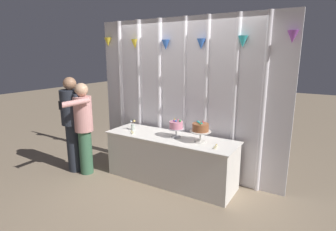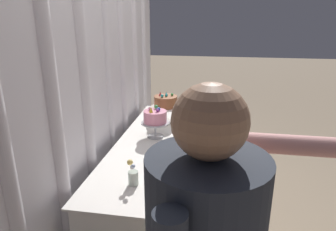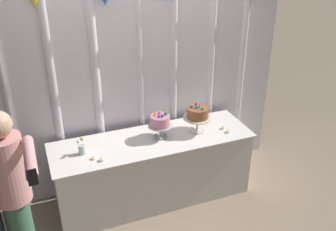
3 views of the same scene
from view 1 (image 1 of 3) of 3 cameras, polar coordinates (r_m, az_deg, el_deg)
ground_plane at (r=4.41m, az=-0.25°, el=-14.12°), size 24.00×24.00×0.00m
draped_curtain at (r=4.46m, az=2.79°, el=4.07°), size 3.34×0.15×2.57m
cake_table at (r=4.33m, az=0.45°, el=-9.19°), size 2.12×0.66×0.75m
cake_display_nearleft at (r=4.12m, az=1.73°, el=-2.18°), size 0.26×0.26×0.30m
cake_display_nearright at (r=3.92m, az=6.90°, el=-2.74°), size 0.31×0.31×0.32m
flower_vase at (r=4.58m, az=-7.47°, el=-2.20°), size 0.08×0.08×0.17m
tealight_far_left at (r=4.45m, az=-7.72°, el=-3.47°), size 0.04×0.04×0.03m
tealight_near_left at (r=4.36m, az=-7.51°, el=-3.76°), size 0.05×0.05×0.04m
tealight_near_right at (r=3.81m, az=10.22°, el=-6.34°), size 0.04×0.04×0.04m
tealight_far_right at (r=3.73m, az=9.91°, el=-6.82°), size 0.05×0.05×0.03m
guest_man_pink_jacket at (r=4.84m, az=-19.56°, el=-1.15°), size 0.50×0.46×1.64m
guest_girl_blue_dress at (r=4.66m, az=-17.52°, el=-1.77°), size 0.46×0.74×1.55m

